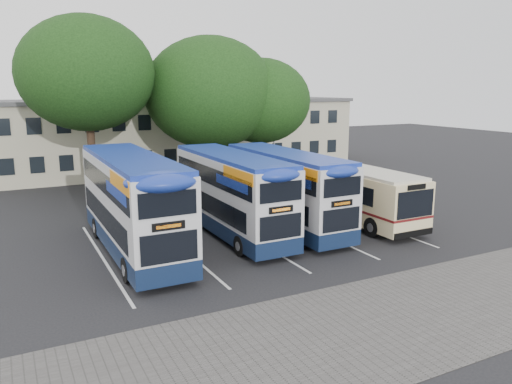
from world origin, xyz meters
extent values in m
plane|color=black|center=(0.00, 0.00, 0.00)|extent=(120.00, 120.00, 0.00)
cube|color=#595654|center=(-2.00, -5.00, 0.01)|extent=(40.00, 6.00, 0.01)
cube|color=silver|center=(-10.75, 5.00, 0.01)|extent=(0.12, 11.00, 0.01)
cube|color=silver|center=(-7.25, 5.00, 0.01)|extent=(0.12, 11.00, 0.01)
cube|color=silver|center=(-3.75, 5.00, 0.01)|extent=(0.12, 11.00, 0.01)
cube|color=silver|center=(-0.25, 5.00, 0.01)|extent=(0.12, 11.00, 0.01)
cube|color=silver|center=(3.25, 5.00, 0.01)|extent=(0.12, 11.00, 0.01)
cube|color=#ADA98C|center=(0.00, 27.00, 3.00)|extent=(32.00, 8.00, 6.00)
cube|color=#4C4C4F|center=(0.00, 27.00, 6.05)|extent=(32.40, 8.40, 0.30)
cube|color=black|center=(0.00, 22.98, 1.70)|extent=(30.00, 0.06, 1.20)
cube|color=black|center=(0.00, 22.98, 4.50)|extent=(30.00, 0.06, 1.20)
cylinder|color=gray|center=(6.00, 20.00, 4.50)|extent=(0.14, 0.14, 9.00)
cube|color=gray|center=(6.00, 20.00, 9.00)|extent=(0.12, 0.80, 0.12)
cube|color=gray|center=(6.00, 19.60, 8.95)|extent=(0.25, 0.50, 0.12)
cylinder|color=black|center=(-8.94, 17.78, 2.97)|extent=(0.50, 0.50, 5.94)
ellipsoid|color=black|center=(-8.94, 17.78, 8.08)|extent=(8.60, 8.60, 7.31)
cylinder|color=black|center=(-0.51, 17.82, 2.51)|extent=(0.50, 0.50, 5.03)
ellipsoid|color=black|center=(-0.51, 17.82, 6.84)|extent=(9.39, 9.39, 7.99)
cylinder|color=black|center=(3.33, 17.29, 2.29)|extent=(0.50, 0.50, 4.58)
ellipsoid|color=black|center=(3.33, 17.29, 6.23)|extent=(7.37, 7.37, 6.27)
cube|color=#111F3E|center=(-9.29, 5.31, 0.69)|extent=(2.47, 10.36, 0.79)
cube|color=silver|center=(-9.29, 5.31, 2.61)|extent=(2.47, 10.36, 3.06)
cube|color=#193198|center=(-9.29, 5.31, 4.19)|extent=(2.42, 10.15, 0.30)
cube|color=black|center=(-9.29, 5.61, 1.78)|extent=(2.51, 9.17, 0.99)
cube|color=black|center=(-9.29, 5.31, 3.30)|extent=(2.51, 9.77, 0.89)
cube|color=orange|center=(-8.05, 1.91, 3.85)|extent=(0.02, 3.16, 0.54)
cube|color=black|center=(-9.29, 0.10, 2.52)|extent=(1.18, 0.06, 0.30)
cylinder|color=black|center=(-10.40, 8.32, 0.49)|extent=(0.30, 0.99, 0.99)
cylinder|color=black|center=(-8.17, 8.32, 0.49)|extent=(0.30, 0.99, 0.99)
cylinder|color=black|center=(-10.40, 1.91, 0.49)|extent=(0.30, 0.99, 0.99)
cylinder|color=black|center=(-8.17, 1.91, 0.49)|extent=(0.30, 0.99, 0.99)
cube|color=#111F3E|center=(-4.29, 5.84, 0.64)|extent=(2.30, 9.67, 0.74)
cube|color=silver|center=(-4.29, 5.84, 2.44)|extent=(2.30, 9.67, 2.85)
cube|color=#193198|center=(-4.29, 5.84, 3.91)|extent=(2.26, 9.47, 0.28)
cube|color=black|center=(-4.29, 6.12, 1.66)|extent=(2.34, 8.56, 0.92)
cube|color=black|center=(-4.29, 5.84, 3.08)|extent=(2.34, 9.12, 0.83)
cube|color=orange|center=(-3.13, 2.67, 3.59)|extent=(0.02, 2.95, 0.51)
cube|color=black|center=(-4.29, 0.98, 2.35)|extent=(1.10, 0.06, 0.28)
cylinder|color=black|center=(-5.33, 8.65, 0.46)|extent=(0.28, 0.92, 0.92)
cylinder|color=black|center=(-3.25, 8.65, 0.46)|extent=(0.28, 0.92, 0.92)
cylinder|color=black|center=(-5.33, 2.67, 0.46)|extent=(0.28, 0.92, 0.92)
cylinder|color=black|center=(-3.25, 2.67, 0.46)|extent=(0.28, 0.92, 0.92)
cube|color=#AD0F0B|center=(-3.12, 6.99, 3.08)|extent=(0.02, 3.68, 0.78)
cube|color=#111F3E|center=(-1.34, 5.64, 0.64)|extent=(2.27, 9.54, 0.73)
cube|color=silver|center=(-1.34, 5.64, 2.41)|extent=(2.27, 9.54, 2.82)
cube|color=#193198|center=(-1.34, 5.64, 3.86)|extent=(2.23, 9.35, 0.27)
cube|color=black|center=(-1.34, 5.91, 1.64)|extent=(2.31, 8.45, 0.91)
cube|color=black|center=(-1.34, 5.64, 3.04)|extent=(2.31, 9.00, 0.82)
cube|color=orange|center=(-0.19, 2.51, 3.54)|extent=(0.02, 2.91, 0.50)
cube|color=black|center=(-1.34, 0.84, 2.32)|extent=(1.09, 0.06, 0.27)
cylinder|color=black|center=(-2.36, 8.41, 0.45)|extent=(0.27, 0.91, 0.91)
cylinder|color=black|center=(-0.31, 8.41, 0.45)|extent=(0.27, 0.91, 0.91)
cylinder|color=black|center=(-2.36, 2.51, 0.45)|extent=(0.27, 0.91, 0.91)
cylinder|color=black|center=(-0.31, 2.51, 0.45)|extent=(0.27, 0.91, 0.91)
cube|color=beige|center=(2.77, 5.63, 1.56)|extent=(2.48, 9.91, 2.53)
cube|color=beige|center=(2.77, 5.63, 2.87)|extent=(2.38, 9.51, 0.20)
cube|color=black|center=(2.77, 6.13, 1.98)|extent=(2.52, 7.93, 0.89)
cube|color=maroon|center=(2.77, 5.63, 1.14)|extent=(2.51, 9.93, 0.12)
cube|color=black|center=(2.77, 0.66, 1.88)|extent=(2.18, 0.06, 1.29)
cylinder|color=black|center=(1.65, 2.26, 0.50)|extent=(0.30, 0.99, 0.99)
cylinder|color=black|center=(3.89, 2.26, 0.50)|extent=(0.30, 0.99, 0.99)
cylinder|color=black|center=(1.65, 8.60, 0.50)|extent=(0.30, 0.99, 0.99)
cylinder|color=black|center=(3.89, 8.60, 0.50)|extent=(0.30, 0.99, 0.99)
camera|label=1|loc=(-14.19, -16.09, 7.24)|focal=35.00mm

